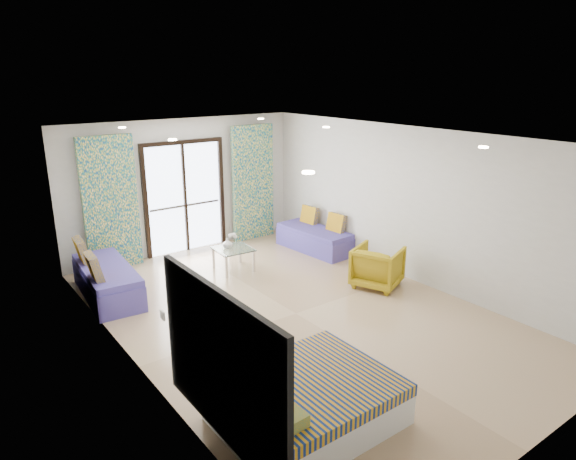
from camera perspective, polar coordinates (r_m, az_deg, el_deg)
floor at (r=8.01m, az=0.87°, el=-9.26°), size 5.00×7.50×0.01m
ceiling at (r=7.23m, az=0.97°, el=10.28°), size 5.00×7.50×0.01m
wall_back at (r=10.63m, az=-11.52°, el=4.80°), size 5.00×0.01×2.70m
wall_front at (r=5.27m, az=26.96°, el=-9.71°), size 5.00×0.01×2.70m
wall_left at (r=6.39m, az=-17.22°, el=-3.96°), size 0.01×7.50×2.70m
wall_right at (r=9.19m, az=13.39°, el=2.75°), size 0.01×7.50×2.70m
balcony_door at (r=10.63m, az=-11.42°, el=4.29°), size 1.76×0.08×2.28m
balcony_rail at (r=10.71m, az=-11.35°, el=2.69°), size 1.52×0.03×0.04m
curtain_left at (r=9.95m, az=-19.11°, el=2.76°), size 1.00×0.10×2.50m
curtain_right at (r=11.23m, az=-3.92°, el=5.24°), size 1.00×0.10×2.50m
downlight_a at (r=4.82m, az=2.27°, el=6.42°), size 0.12×0.12×0.02m
downlight_b at (r=6.91m, az=20.90°, el=8.60°), size 0.12×0.12×0.02m
downlight_c at (r=7.37m, az=-12.72°, el=9.77°), size 0.12×0.12×0.02m
downlight_d at (r=8.88m, az=4.26°, el=11.33°), size 0.12×0.12×0.02m
downlight_e at (r=9.22m, az=-17.95°, el=10.78°), size 0.12×0.12×0.02m
downlight_f at (r=10.47m, az=-3.06°, el=12.24°), size 0.12×0.12×0.02m
headboard at (r=4.79m, az=-7.52°, el=-14.72°), size 0.06×2.10×1.50m
switch_plate at (r=5.78m, az=-13.78°, el=-9.17°), size 0.02×0.10×0.10m
bed at (r=5.69m, az=1.97°, el=-18.48°), size 1.77×1.45×0.61m
daybed_left at (r=8.99m, az=-19.54°, el=-5.25°), size 0.87×1.94×0.93m
daybed_right at (r=10.67m, az=2.99°, el=-0.90°), size 0.79×1.73×0.83m
coffee_table at (r=9.60m, az=-6.11°, el=-2.31°), size 0.69×0.69×0.74m
vase at (r=9.58m, az=-6.74°, el=-1.51°), size 0.22×0.23×0.18m
armchair at (r=8.98m, az=9.93°, el=-3.82°), size 0.95×0.97×0.78m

